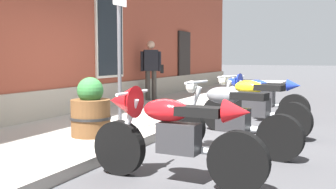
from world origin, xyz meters
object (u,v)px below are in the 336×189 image
Objects in this scene: motorcycle_red_sport at (168,131)px; motorcycle_yellow_naked at (253,107)px; parking_sign at (120,32)px; motorcycle_blue_sport at (257,95)px; barrel_planter at (91,112)px; motorcycle_grey_naked at (228,119)px; pedestrian_dark_jacket at (151,67)px.

motorcycle_red_sport reaches higher than motorcycle_yellow_naked.
motorcycle_blue_sport is at bearing -29.94° from parking_sign.
motorcycle_yellow_naked reaches higher than motorcycle_blue_sport.
barrel_planter is (-0.46, 0.25, -1.22)m from parking_sign.
pedestrian_dark_jacket is (4.67, 3.53, 0.59)m from motorcycle_grey_naked.
barrel_planter is at bearing 130.61° from motorcycle_yellow_naked.
motorcycle_grey_naked is 2.95m from motorcycle_blue_sport.
motorcycle_grey_naked is at bearing 178.91° from motorcycle_yellow_naked.
pedestrian_dark_jacket is 4.91m from parking_sign.
parking_sign reaches higher than motorcycle_blue_sport.
barrel_planter is (-5.01, -1.47, -0.56)m from pedestrian_dark_jacket.
motorcycle_grey_naked is 1.46m from motorcycle_yellow_naked.
motorcycle_red_sport is 1.01× the size of motorcycle_yellow_naked.
motorcycle_blue_sport is 2.20× the size of barrel_planter.
motorcycle_red_sport is at bearing -152.03° from pedestrian_dark_jacket.
motorcycle_grey_naked is at bearing -93.83° from parking_sign.
parking_sign is (0.12, 1.81, 1.25)m from motorcycle_grey_naked.
barrel_planter is (-0.34, 2.06, 0.03)m from motorcycle_grey_naked.
pedestrian_dark_jacket is at bearing 27.97° from motorcycle_red_sport.
barrel_planter is at bearing 99.28° from motorcycle_grey_naked.
motorcycle_red_sport is 2.55m from parking_sign.
motorcycle_blue_sport is 1.18× the size of pedestrian_dark_jacket.
barrel_planter reaches higher than motorcycle_blue_sport.
motorcycle_yellow_naked is 1.19× the size of pedestrian_dark_jacket.
motorcycle_red_sport reaches higher than motorcycle_grey_naked.
barrel_planter reaches higher than motorcycle_grey_naked.
motorcycle_yellow_naked is 1.51m from motorcycle_blue_sport.
parking_sign reaches higher than pedestrian_dark_jacket.
pedestrian_dark_jacket is 1.86× the size of barrel_planter.
pedestrian_dark_jacket is (3.22, 3.56, 0.59)m from motorcycle_yellow_naked.
motorcycle_yellow_naked is at bearing -5.33° from motorcycle_red_sport.
parking_sign is at bearing -28.62° from barrel_planter.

